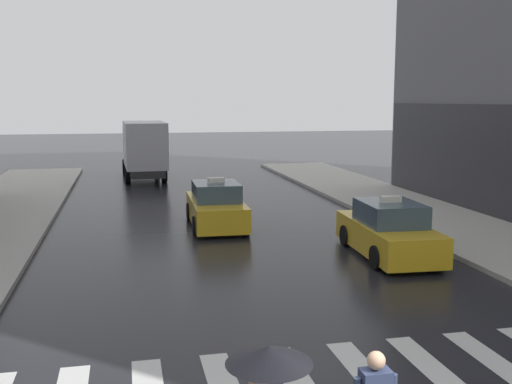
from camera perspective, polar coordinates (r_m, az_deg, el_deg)
crosswalk_markings at (r=10.51m, az=7.31°, el=-17.09°), size 11.30×2.80×0.01m
taxi_lead at (r=18.23m, az=12.39°, el=-3.68°), size 2.09×4.61×1.80m
taxi_second at (r=21.99m, az=-3.79°, el=-1.39°), size 2.01×4.58×1.80m
box_truck at (r=35.48m, az=-10.55°, el=4.15°), size 2.46×7.60×3.35m
pedestrian_with_umbrella at (r=6.88m, az=0.87°, el=-17.60°), size 0.96×0.96×1.94m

